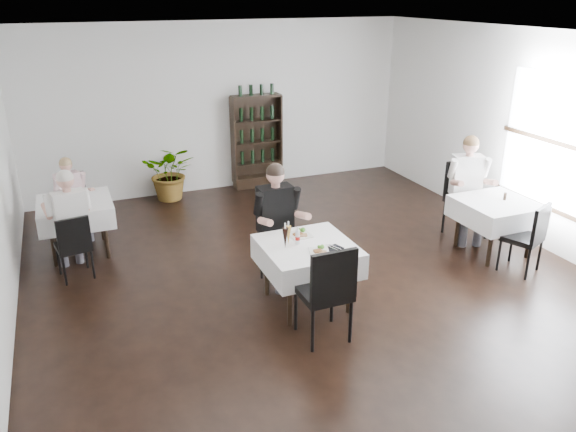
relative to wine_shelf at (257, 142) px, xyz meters
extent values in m
plane|color=black|center=(-0.60, -4.31, -0.85)|extent=(9.00, 9.00, 0.00)
plane|color=white|center=(-0.60, -4.31, 2.15)|extent=(9.00, 9.00, 0.00)
plane|color=white|center=(-0.60, 0.19, 0.65)|extent=(7.00, 0.00, 7.00)
plane|color=white|center=(2.90, -4.31, 0.65)|extent=(0.00, 9.00, 9.00)
cube|color=white|center=(2.88, -4.31, 0.70)|extent=(0.03, 2.20, 1.80)
cube|color=black|center=(2.86, -4.31, -0.22)|extent=(0.05, 2.30, 0.06)
cube|color=black|center=(0.00, 0.01, -0.75)|extent=(0.90, 0.28, 0.20)
cylinder|color=black|center=(-1.27, -4.68, -0.49)|extent=(0.06, 0.06, 0.71)
cylinder|color=black|center=(-1.27, -3.95, -0.49)|extent=(0.06, 0.06, 0.71)
cylinder|color=black|center=(-0.53, -4.68, -0.49)|extent=(0.06, 0.06, 0.71)
cylinder|color=black|center=(-0.53, -3.95, -0.49)|extent=(0.06, 0.06, 0.71)
cube|color=black|center=(-0.90, -4.31, -0.12)|extent=(0.85, 0.85, 0.04)
cube|color=white|center=(-0.90, -4.31, -0.23)|extent=(1.03, 1.03, 0.30)
cylinder|color=black|center=(-3.64, -2.15, -0.49)|extent=(0.06, 0.06, 0.71)
cylinder|color=black|center=(-3.64, -1.47, -0.49)|extent=(0.06, 0.06, 0.71)
cylinder|color=black|center=(-2.96, -2.15, -0.49)|extent=(0.06, 0.06, 0.71)
cylinder|color=black|center=(-2.96, -1.47, -0.49)|extent=(0.06, 0.06, 0.71)
cube|color=black|center=(-3.30, -1.81, -0.12)|extent=(0.80, 0.80, 0.04)
cube|color=white|center=(-3.30, -1.81, -0.23)|extent=(0.98, 0.98, 0.30)
cylinder|color=black|center=(1.76, -4.35, -0.49)|extent=(0.06, 0.06, 0.71)
cylinder|color=black|center=(1.76, -3.67, -0.49)|extent=(0.06, 0.06, 0.71)
cylinder|color=black|center=(2.44, -4.35, -0.49)|extent=(0.06, 0.06, 0.71)
cylinder|color=black|center=(2.44, -3.67, -0.49)|extent=(0.06, 0.06, 0.71)
cube|color=black|center=(2.10, -4.01, -0.12)|extent=(0.80, 0.80, 0.04)
cube|color=white|center=(2.10, -4.01, -0.23)|extent=(0.98, 0.98, 0.30)
imported|color=#2E5D1F|center=(-1.65, -0.11, -0.35)|extent=(1.10, 1.03, 0.99)
cylinder|color=black|center=(-1.04, -3.87, -0.63)|extent=(0.03, 0.03, 0.43)
cylinder|color=black|center=(-1.19, -3.53, -0.63)|extent=(0.03, 0.03, 0.43)
cylinder|color=black|center=(-0.69, -3.73, -0.63)|extent=(0.03, 0.03, 0.43)
cylinder|color=black|center=(-0.84, -3.38, -0.63)|extent=(0.03, 0.03, 0.43)
cube|color=black|center=(-0.94, -3.63, -0.39)|extent=(0.57, 0.57, 0.07)
cube|color=black|center=(-1.02, -3.45, -0.13)|extent=(0.42, 0.21, 0.47)
cylinder|color=black|center=(-0.80, -4.78, -0.60)|extent=(0.04, 0.04, 0.50)
cylinder|color=black|center=(-0.80, -5.22, -0.60)|extent=(0.04, 0.04, 0.50)
cylinder|color=black|center=(-1.24, -4.78, -0.60)|extent=(0.04, 0.04, 0.50)
cylinder|color=black|center=(-1.24, -5.22, -0.60)|extent=(0.04, 0.04, 0.50)
cube|color=black|center=(-1.02, -5.00, -0.31)|extent=(0.50, 0.50, 0.08)
cube|color=black|center=(-1.02, -5.23, -0.02)|extent=(0.50, 0.06, 0.55)
cylinder|color=black|center=(-3.49, -1.25, -0.64)|extent=(0.03, 0.03, 0.42)
cylinder|color=black|center=(-3.49, -0.89, -0.64)|extent=(0.03, 0.03, 0.42)
cylinder|color=black|center=(-3.13, -1.25, -0.64)|extent=(0.03, 0.03, 0.42)
cylinder|color=black|center=(-3.13, -0.89, -0.64)|extent=(0.03, 0.03, 0.42)
cube|color=black|center=(-3.31, -1.07, -0.40)|extent=(0.42, 0.42, 0.06)
cube|color=black|center=(-3.31, -0.88, -0.16)|extent=(0.42, 0.05, 0.45)
cylinder|color=black|center=(-3.25, -2.37, -0.65)|extent=(0.03, 0.03, 0.40)
cylinder|color=black|center=(-3.19, -2.71, -0.65)|extent=(0.03, 0.03, 0.40)
cylinder|color=black|center=(-3.59, -2.43, -0.65)|extent=(0.03, 0.03, 0.40)
cylinder|color=black|center=(-3.53, -2.77, -0.65)|extent=(0.03, 0.03, 0.40)
cube|color=black|center=(-3.39, -2.57, -0.42)|extent=(0.46, 0.46, 0.06)
cube|color=black|center=(-3.36, -2.75, -0.19)|extent=(0.40, 0.11, 0.43)
cylinder|color=black|center=(1.90, -3.62, -0.59)|extent=(0.04, 0.04, 0.51)
cylinder|color=black|center=(1.90, -3.18, -0.59)|extent=(0.04, 0.04, 0.51)
cylinder|color=black|center=(2.35, -3.62, -0.59)|extent=(0.04, 0.04, 0.51)
cylinder|color=black|center=(2.34, -3.17, -0.59)|extent=(0.04, 0.04, 0.51)
cube|color=black|center=(2.12, -3.40, -0.30)|extent=(0.52, 0.52, 0.08)
cube|color=black|center=(2.12, -3.16, 0.00)|extent=(0.51, 0.06, 0.56)
cylinder|color=black|center=(2.14, -4.35, -0.63)|extent=(0.03, 0.03, 0.44)
cylinder|color=black|center=(2.30, -4.70, -0.63)|extent=(0.03, 0.03, 0.44)
cylinder|color=black|center=(1.79, -4.50, -0.63)|extent=(0.03, 0.03, 0.44)
cylinder|color=black|center=(1.95, -4.85, -0.63)|extent=(0.03, 0.03, 0.44)
cube|color=black|center=(2.04, -4.60, -0.38)|extent=(0.58, 0.58, 0.07)
cube|color=black|center=(2.13, -4.78, -0.12)|extent=(0.42, 0.22, 0.48)
cube|color=#45444C|center=(-1.11, -3.77, -0.25)|extent=(0.16, 0.45, 0.15)
cylinder|color=#45444C|center=(-1.10, -3.97, -0.58)|extent=(0.12, 0.12, 0.52)
cube|color=#45444C|center=(-0.89, -3.77, -0.25)|extent=(0.16, 0.45, 0.15)
cylinder|color=#45444C|center=(-0.89, -3.96, -0.58)|extent=(0.12, 0.12, 0.52)
cube|color=black|center=(-1.01, -3.57, 0.11)|extent=(0.43, 0.25, 0.59)
cylinder|color=tan|center=(-1.24, -3.86, 0.08)|extent=(0.10, 0.33, 0.17)
cylinder|color=tan|center=(-0.75, -3.85, 0.08)|extent=(0.10, 0.33, 0.17)
sphere|color=tan|center=(-1.01, -3.59, 0.55)|extent=(0.22, 0.22, 0.22)
sphere|color=black|center=(-1.01, -3.59, 0.59)|extent=(0.22, 0.22, 0.22)
cube|color=#45444C|center=(-3.36, -1.38, -0.37)|extent=(0.25, 0.38, 0.12)
cylinder|color=#45444C|center=(-3.30, -1.53, -0.64)|extent=(0.09, 0.09, 0.42)
cube|color=#45444C|center=(-3.20, -1.32, -0.37)|extent=(0.25, 0.38, 0.12)
cylinder|color=#45444C|center=(-3.14, -1.46, -0.64)|extent=(0.09, 0.09, 0.42)
cube|color=#C6A3A7|center=(-3.34, -1.20, -0.08)|extent=(0.39, 0.31, 0.47)
cylinder|color=tan|center=(-3.44, -1.49, -0.10)|extent=(0.17, 0.27, 0.13)
cylinder|color=tan|center=(-3.07, -1.34, -0.10)|extent=(0.17, 0.27, 0.13)
sphere|color=tan|center=(-3.34, -1.22, 0.28)|extent=(0.18, 0.18, 0.18)
sphere|color=olive|center=(-3.34, -1.22, 0.31)|extent=(0.18, 0.18, 0.18)
cube|color=#45444C|center=(-3.30, -2.33, -0.29)|extent=(0.22, 0.44, 0.14)
cylinder|color=#45444C|center=(-3.34, -2.16, -0.60)|extent=(0.11, 0.11, 0.49)
cube|color=#45444C|center=(-3.50, -2.37, -0.29)|extent=(0.22, 0.44, 0.14)
cylinder|color=#45444C|center=(-3.53, -2.20, -0.60)|extent=(0.11, 0.11, 0.49)
cube|color=silver|center=(-3.36, -2.54, 0.03)|extent=(0.43, 0.29, 0.54)
cylinder|color=tan|center=(-3.19, -2.23, 0.01)|extent=(0.14, 0.32, 0.15)
cylinder|color=tan|center=(-3.64, -2.32, 0.01)|extent=(0.14, 0.32, 0.15)
sphere|color=tan|center=(-3.37, -2.52, 0.45)|extent=(0.21, 0.21, 0.21)
sphere|color=beige|center=(-3.37, -2.52, 0.48)|extent=(0.21, 0.21, 0.21)
cube|color=#45444C|center=(1.91, -3.52, -0.25)|extent=(0.28, 0.48, 0.15)
cylinder|color=#45444C|center=(1.85, -3.70, -0.58)|extent=(0.12, 0.12, 0.53)
cube|color=#45444C|center=(2.12, -3.58, -0.25)|extent=(0.28, 0.48, 0.15)
cylinder|color=#45444C|center=(2.06, -3.77, -0.58)|extent=(0.12, 0.12, 0.53)
cube|color=silver|center=(2.08, -3.36, 0.11)|extent=(0.48, 0.36, 0.59)
cylinder|color=tan|center=(1.75, -3.56, 0.09)|extent=(0.18, 0.34, 0.17)
cylinder|color=tan|center=(2.22, -3.71, 0.09)|extent=(0.18, 0.34, 0.17)
sphere|color=tan|center=(2.07, -3.38, 0.56)|extent=(0.23, 0.23, 0.23)
sphere|color=brown|center=(2.07, -3.38, 0.59)|extent=(0.23, 0.23, 0.23)
cube|color=white|center=(-0.89, -4.06, -0.07)|extent=(0.26, 0.26, 0.02)
cube|color=#5A3219|center=(-0.92, -4.08, -0.05)|extent=(0.12, 0.10, 0.02)
sphere|color=#397920|center=(-0.82, -4.02, -0.03)|extent=(0.06, 0.06, 0.06)
cube|color=brown|center=(-0.87, -4.12, -0.05)|extent=(0.11, 0.09, 0.02)
cube|color=white|center=(-0.86, -4.55, -0.07)|extent=(0.27, 0.27, 0.02)
cube|color=#5A3219|center=(-0.89, -4.57, -0.05)|extent=(0.09, 0.08, 0.02)
sphere|color=#397920|center=(-0.81, -4.52, -0.03)|extent=(0.05, 0.05, 0.05)
cube|color=brown|center=(-0.85, -4.61, -0.05)|extent=(0.10, 0.10, 0.02)
cone|color=black|center=(-1.17, -4.31, 0.04)|extent=(0.07, 0.07, 0.24)
cylinder|color=silver|center=(-1.17, -4.31, 0.20)|extent=(0.02, 0.02, 0.06)
cone|color=gold|center=(-1.10, -4.23, 0.04)|extent=(0.07, 0.07, 0.23)
cylinder|color=silver|center=(-1.10, -4.23, 0.18)|extent=(0.02, 0.02, 0.06)
cylinder|color=silver|center=(-1.00, -4.27, 0.01)|extent=(0.05, 0.05, 0.17)
cylinder|color=#A30C09|center=(-1.00, -4.27, 0.00)|extent=(0.06, 0.06, 0.04)
cylinder|color=silver|center=(-1.00, -4.27, 0.12)|extent=(0.02, 0.02, 0.04)
cube|color=black|center=(-0.67, -4.54, -0.07)|extent=(0.23, 0.20, 0.01)
cylinder|color=silver|center=(-0.69, -4.54, -0.06)|extent=(0.08, 0.20, 0.01)
cylinder|color=silver|center=(-0.65, -4.54, -0.06)|extent=(0.09, 0.20, 0.01)
cylinder|color=black|center=(2.23, -4.01, -0.02)|extent=(0.04, 0.04, 0.10)
camera|label=1|loc=(-3.31, -9.62, 2.62)|focal=35.00mm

